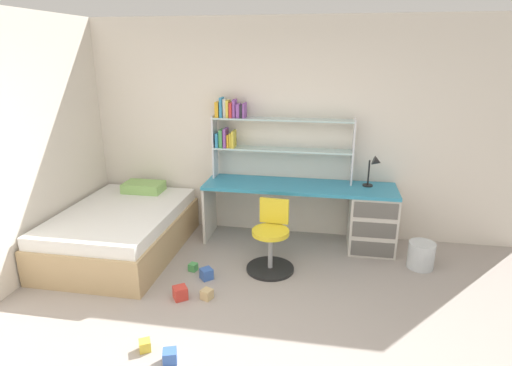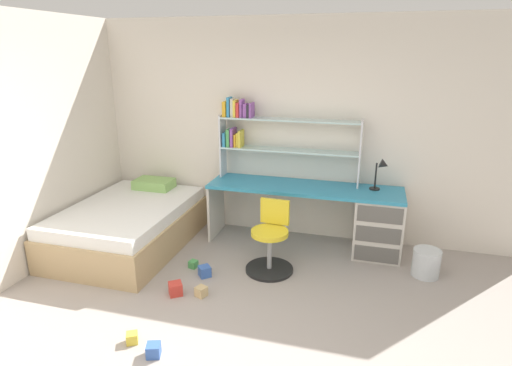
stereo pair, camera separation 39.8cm
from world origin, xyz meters
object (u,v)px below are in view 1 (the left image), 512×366
(toy_block_natural_1, at_px, (207,294))
(toy_block_blue_5, at_px, (170,356))
(waste_bin, at_px, (421,255))
(toy_block_blue_3, at_px, (206,274))
(toy_block_green_2, at_px, (193,267))
(toy_block_yellow_0, at_px, (145,345))
(desk, at_px, (351,214))
(bookshelf_hutch, at_px, (260,132))
(bed_platform, at_px, (122,230))
(desk_lamp, at_px, (375,166))
(toy_block_red_4, at_px, (180,293))
(swivel_chair, at_px, (271,244))

(toy_block_natural_1, relative_size, toy_block_blue_5, 0.92)
(waste_bin, height_order, toy_block_blue_3, waste_bin)
(toy_block_green_2, xyz_separation_m, toy_block_blue_5, (0.27, -1.38, 0.01))
(toy_block_yellow_0, bearing_deg, desk, 52.82)
(toy_block_blue_3, bearing_deg, bookshelf_hutch, 73.67)
(bed_platform, xyz_separation_m, toy_block_natural_1, (1.27, -0.80, -0.22))
(desk_lamp, xyz_separation_m, toy_block_green_2, (-1.93, -0.98, -0.97))
(desk, distance_m, waste_bin, 0.90)
(desk_lamp, height_order, bed_platform, desk_lamp)
(desk_lamp, distance_m, toy_block_blue_5, 3.03)
(bed_platform, height_order, toy_block_blue_3, bed_platform)
(toy_block_green_2, bearing_deg, toy_block_natural_1, -58.58)
(waste_bin, xyz_separation_m, toy_block_natural_1, (-2.15, -1.01, -0.10))
(toy_block_red_4, bearing_deg, desk, 41.47)
(bookshelf_hutch, bearing_deg, desk_lamp, -4.70)
(toy_block_natural_1, relative_size, toy_block_blue_3, 0.85)
(swivel_chair, relative_size, toy_block_red_4, 6.15)
(desk, relative_size, toy_block_red_4, 18.45)
(bookshelf_hutch, relative_size, swivel_chair, 2.25)
(bookshelf_hutch, bearing_deg, waste_bin, -16.96)
(swivel_chair, distance_m, toy_block_blue_5, 1.69)
(toy_block_green_2, bearing_deg, waste_bin, 11.86)
(bookshelf_hutch, relative_size, toy_block_red_4, 13.82)
(desk, height_order, toy_block_green_2, desk)
(bookshelf_hutch, bearing_deg, bed_platform, -152.47)
(waste_bin, bearing_deg, toy_block_green_2, -168.14)
(waste_bin, bearing_deg, swivel_chair, -168.94)
(waste_bin, bearing_deg, toy_block_blue_5, -139.01)
(toy_block_natural_1, xyz_separation_m, toy_block_blue_5, (-0.03, -0.88, 0.00))
(bed_platform, xyz_separation_m, waste_bin, (3.42, 0.21, -0.12))
(desk_lamp, height_order, toy_block_red_4, desk_lamp)
(toy_block_yellow_0, bearing_deg, toy_block_blue_5, -20.57)
(bed_platform, relative_size, toy_block_natural_1, 18.98)
(bed_platform, bearing_deg, toy_block_blue_5, -53.60)
(toy_block_green_2, bearing_deg, desk_lamp, 26.96)
(desk_lamp, distance_m, toy_block_blue_3, 2.27)
(bookshelf_hutch, distance_m, toy_block_yellow_0, 2.76)
(waste_bin, distance_m, toy_block_natural_1, 2.37)
(waste_bin, relative_size, toy_block_blue_5, 2.81)
(bed_platform, relative_size, waste_bin, 6.25)
(desk, bearing_deg, toy_block_yellow_0, -127.18)
(bookshelf_hutch, distance_m, toy_block_red_4, 2.13)
(toy_block_blue_3, distance_m, toy_block_red_4, 0.43)
(toy_block_green_2, bearing_deg, bed_platform, 162.74)
(bed_platform, height_order, toy_block_red_4, bed_platform)
(swivel_chair, relative_size, toy_block_blue_5, 7.25)
(toy_block_green_2, relative_size, toy_block_blue_3, 0.72)
(desk, bearing_deg, toy_block_blue_5, -121.79)
(swivel_chair, bearing_deg, toy_block_green_2, -166.58)
(toy_block_natural_1, xyz_separation_m, toy_block_blue_3, (-0.11, 0.36, 0.01))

